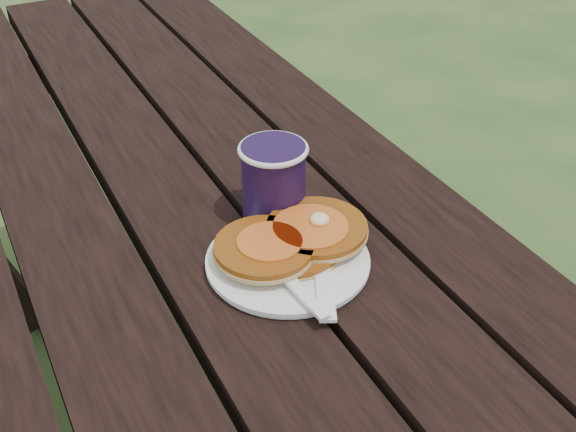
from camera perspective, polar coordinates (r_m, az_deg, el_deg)
name	(u,v)px	position (r m, az deg, el deg)	size (l,w,h in m)	color
picnic_table	(179,358)	(1.34, -8.57, -11.06)	(1.36, 1.80, 0.75)	black
plate	(288,262)	(0.91, -0.02, -3.64)	(0.20, 0.20, 0.01)	white
pancake_stack	(293,239)	(0.91, 0.38, -1.85)	(0.21, 0.13, 0.04)	#944B10
knife	(322,270)	(0.88, 2.71, -4.32)	(0.02, 0.18, 0.01)	white
fork	(300,291)	(0.85, 0.94, -5.92)	(0.03, 0.16, 0.01)	white
coffee_cup	(274,176)	(0.97, -1.15, 3.14)	(0.09, 0.09, 0.11)	#1C0E32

